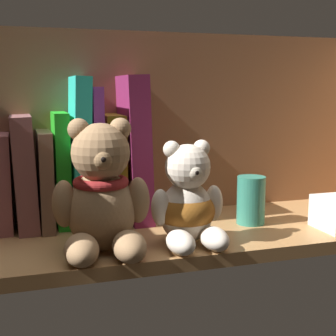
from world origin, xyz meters
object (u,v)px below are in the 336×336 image
object	(u,v)px
book_5	(24,172)
pillar_candle	(251,200)
book_4	(1,182)
teddy_bear_larger	(102,196)
book_6	(45,179)
book_7	(61,169)
book_9	(94,156)
book_11	(133,148)
book_8	(78,151)
teddy_bear_smaller	(188,204)
book_10	(111,168)

from	to	relation	value
book_5	pillar_candle	xyz separation A→B (cm)	(35.61, -9.21, -5.07)
book_4	teddy_bear_larger	xyz separation A→B (cm)	(13.26, -15.96, 0.19)
book_6	book_7	world-z (taller)	book_7
book_6	book_9	size ratio (longest dim) A/B	0.69
book_11	teddy_bear_larger	distance (cm)	18.43
book_7	book_11	size ratio (longest dim) A/B	0.76
book_8	teddy_bear_smaller	world-z (taller)	book_8
book_4	teddy_bear_larger	distance (cm)	20.75
book_4	book_6	xyz separation A→B (cm)	(6.73, 0.00, 0.17)
book_9	teddy_bear_smaller	size ratio (longest dim) A/B	1.50
book_8	book_9	size ratio (longest dim) A/B	1.07
book_6	teddy_bear_smaller	distance (cm)	24.88
book_4	book_11	xyz separation A→B (cm)	(21.40, 0.00, 4.54)
teddy_bear_smaller	pillar_candle	world-z (taller)	teddy_bear_smaller
pillar_candle	book_10	bearing A→B (deg)	156.87
book_9	book_11	distance (cm)	6.67
book_10	book_4	bearing A→B (deg)	180.00
teddy_bear_smaller	book_5	bearing A→B (deg)	143.75
book_4	book_7	world-z (taller)	book_7
book_4	pillar_candle	bearing A→B (deg)	-13.22
teddy_bear_larger	book_9	bearing A→B (deg)	84.51
book_4	book_10	world-z (taller)	book_10
book_8	teddy_bear_larger	world-z (taller)	book_8
book_9	book_11	world-z (taller)	book_11
book_8	book_6	bearing A→B (deg)	180.00
book_7	book_6	bearing A→B (deg)	180.00
book_7	book_9	distance (cm)	5.78
book_8	book_9	world-z (taller)	book_8
book_4	book_10	bearing A→B (deg)	0.00
book_9	book_10	world-z (taller)	book_9
book_10	pillar_candle	size ratio (longest dim) A/B	2.27
book_5	book_11	xyz separation A→B (cm)	(17.78, 0.00, 3.14)
book_9	pillar_candle	distance (cm)	27.10
book_6	book_7	xyz separation A→B (cm)	(2.64, 0.00, 1.43)
book_8	book_9	distance (cm)	2.68
teddy_bear_larger	teddy_bear_smaller	world-z (taller)	teddy_bear_larger
book_11	teddy_bear_larger	bearing A→B (deg)	-117.00
book_6	teddy_bear_smaller	bearing A→B (deg)	-40.51
book_6	teddy_bear_larger	size ratio (longest dim) A/B	0.85
teddy_bear_larger	book_10	bearing A→B (deg)	74.62
book_7	pillar_candle	distance (cm)	31.68
book_9	book_4	bearing A→B (deg)	180.00
book_11	pillar_candle	size ratio (longest dim) A/B	3.07
teddy_bear_larger	teddy_bear_smaller	size ratio (longest dim) A/B	1.22
book_8	book_10	bearing A→B (deg)	0.00
book_11	teddy_bear_smaller	distance (cm)	17.79
teddy_bear_larger	book_8	bearing A→B (deg)	93.69
book_11	teddy_bear_smaller	size ratio (longest dim) A/B	1.62
book_9	pillar_candle	xyz separation A→B (cm)	(24.42, -9.21, -7.27)
book_6	teddy_bear_larger	world-z (taller)	teddy_bear_larger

